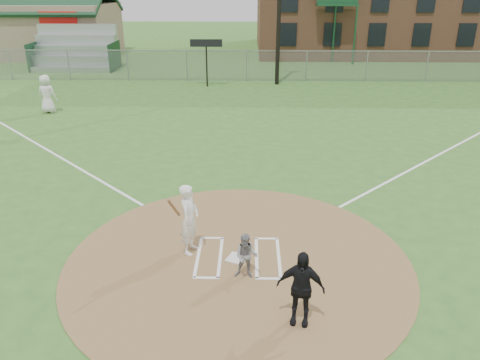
{
  "coord_description": "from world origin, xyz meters",
  "views": [
    {
      "loc": [
        0.25,
        -9.72,
        6.35
      ],
      "look_at": [
        0.0,
        2.0,
        1.3
      ],
      "focal_mm": 35.0,
      "sensor_mm": 36.0,
      "label": 1
    }
  ],
  "objects_px": {
    "home_plate": "(237,258)",
    "batter_at_plate": "(189,219)",
    "catcher": "(246,256)",
    "umpire": "(301,288)",
    "ondeck_player": "(47,94)"
  },
  "relations": [
    {
      "from": "catcher",
      "to": "ondeck_player",
      "type": "xyz_separation_m",
      "value": [
        -10.3,
        14.3,
        0.4
      ]
    },
    {
      "from": "catcher",
      "to": "batter_at_plate",
      "type": "distance_m",
      "value": 1.8
    },
    {
      "from": "catcher",
      "to": "batter_at_plate",
      "type": "xyz_separation_m",
      "value": [
        -1.41,
        1.06,
        0.37
      ]
    },
    {
      "from": "home_plate",
      "to": "batter_at_plate",
      "type": "bearing_deg",
      "value": 164.39
    },
    {
      "from": "home_plate",
      "to": "ondeck_player",
      "type": "relative_size",
      "value": 0.24
    },
    {
      "from": "umpire",
      "to": "ondeck_player",
      "type": "relative_size",
      "value": 0.83
    },
    {
      "from": "catcher",
      "to": "batter_at_plate",
      "type": "bearing_deg",
      "value": 149.08
    },
    {
      "from": "ondeck_player",
      "to": "catcher",
      "type": "bearing_deg",
      "value": 133.33
    },
    {
      "from": "umpire",
      "to": "ondeck_player",
      "type": "distance_m",
      "value": 19.48
    },
    {
      "from": "home_plate",
      "to": "ondeck_player",
      "type": "xyz_separation_m",
      "value": [
        -10.07,
        13.57,
        0.93
      ]
    },
    {
      "from": "home_plate",
      "to": "catcher",
      "type": "xyz_separation_m",
      "value": [
        0.23,
        -0.73,
        0.53
      ]
    },
    {
      "from": "catcher",
      "to": "ondeck_player",
      "type": "relative_size",
      "value": 0.57
    },
    {
      "from": "home_plate",
      "to": "catcher",
      "type": "bearing_deg",
      "value": -72.47
    },
    {
      "from": "home_plate",
      "to": "catcher",
      "type": "relative_size",
      "value": 0.42
    },
    {
      "from": "catcher",
      "to": "ondeck_player",
      "type": "height_order",
      "value": "ondeck_player"
    }
  ]
}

